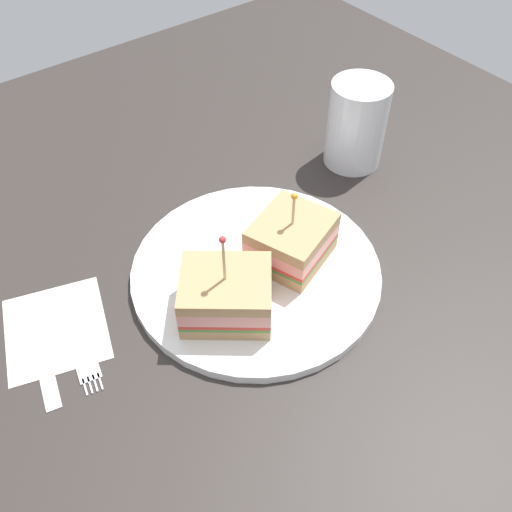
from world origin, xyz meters
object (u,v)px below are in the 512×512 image
(drink_glass, at_px, (356,129))
(fork, at_px, (83,352))
(sandwich_half_front, at_px, (291,240))
(sandwich_half_back, at_px, (226,295))
(napkin, at_px, (56,328))
(plate, at_px, (256,271))
(knife, at_px, (43,360))

(drink_glass, xyz_separation_m, fork, (0.06, -0.44, -0.05))
(sandwich_half_front, relative_size, sandwich_half_back, 0.89)
(sandwich_half_front, xyz_separation_m, napkin, (-0.08, -0.26, -0.04))
(plate, bearing_deg, sandwich_half_back, -64.64)
(sandwich_half_front, bearing_deg, napkin, -107.07)
(napkin, height_order, knife, knife)
(fork, distance_m, knife, 0.04)
(drink_glass, bearing_deg, knife, -84.18)
(napkin, bearing_deg, fork, 12.00)
(plate, xyz_separation_m, sandwich_half_back, (0.03, -0.06, 0.03))
(knife, bearing_deg, drink_glass, 95.82)
(fork, bearing_deg, knife, -113.28)
(drink_glass, relative_size, knife, 0.87)
(sandwich_half_front, height_order, fork, sandwich_half_front)
(sandwich_half_front, distance_m, sandwich_half_back, 0.11)
(drink_glass, bearing_deg, fork, -81.73)
(plate, xyz_separation_m, drink_glass, (-0.09, 0.24, 0.04))
(sandwich_half_back, height_order, drink_glass, sandwich_half_back)
(sandwich_half_back, relative_size, fork, 0.90)
(plate, bearing_deg, fork, -96.69)
(napkin, bearing_deg, knife, -41.69)
(napkin, bearing_deg, drink_glass, 92.41)
(sandwich_half_back, xyz_separation_m, drink_glass, (-0.12, 0.30, 0.01))
(sandwich_half_front, relative_size, drink_glass, 0.91)
(plate, xyz_separation_m, fork, (-0.02, -0.20, -0.00))
(drink_glass, xyz_separation_m, napkin, (0.02, -0.45, -0.05))
(fork, height_order, knife, same)
(plate, relative_size, knife, 2.09)
(drink_glass, bearing_deg, sandwich_half_front, -63.18)
(drink_glass, distance_m, knife, 0.48)
(fork, bearing_deg, napkin, -168.00)
(sandwich_half_back, distance_m, knife, 0.20)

